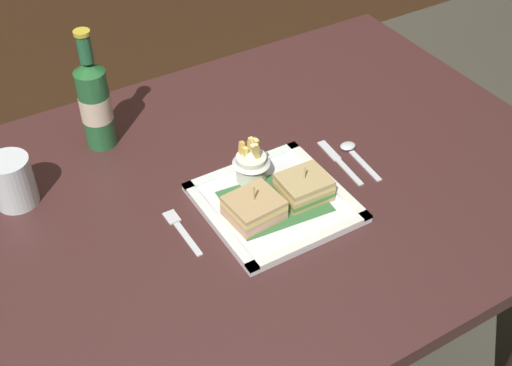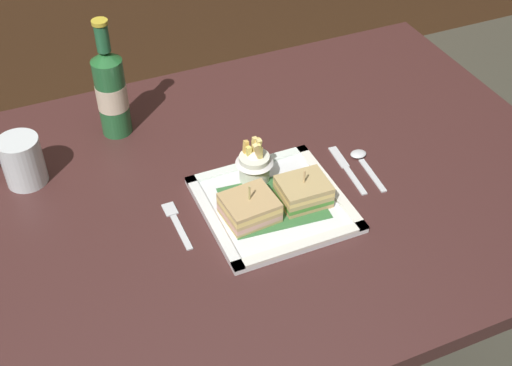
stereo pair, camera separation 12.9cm
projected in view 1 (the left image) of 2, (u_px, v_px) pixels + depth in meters
The scene contains 10 objects.
dining_table at pixel (239, 239), 1.42m from camera, with size 1.39×0.94×0.74m.
square_plate at pixel (275, 203), 1.30m from camera, with size 0.27×0.27×0.02m.
sandwich_half_left at pixel (254, 208), 1.25m from camera, with size 0.10×0.09×0.08m.
sandwich_half_right at pixel (304, 187), 1.29m from camera, with size 0.10×0.08×0.07m.
fries_cup at pixel (251, 163), 1.32m from camera, with size 0.08×0.08×0.10m.
beer_bottle at pixel (95, 102), 1.38m from camera, with size 0.07×0.07×0.27m.
water_glass at pixel (13, 184), 1.28m from camera, with size 0.08×0.08×0.10m.
fork at pixel (181, 230), 1.25m from camera, with size 0.02×0.13×0.00m.
knife at pixel (338, 160), 1.40m from camera, with size 0.03×0.16×0.00m.
spoon at pixel (352, 151), 1.42m from camera, with size 0.04×0.14×0.01m.
Camera 1 is at (-0.48, -0.87, 1.63)m, focal length 46.99 mm.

